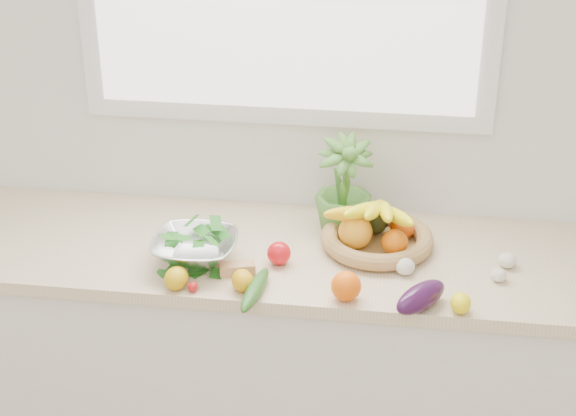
# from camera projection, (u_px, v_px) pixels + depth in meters

# --- Properties ---
(back_wall) EXTENTS (4.50, 0.02, 2.70)m
(back_wall) POSITION_uv_depth(u_px,v_px,m) (286.00, 77.00, 2.77)
(back_wall) COLOR white
(back_wall) RESTS_ON ground
(counter_cabinet) EXTENTS (2.20, 0.58, 0.86)m
(counter_cabinet) POSITION_uv_depth(u_px,v_px,m) (274.00, 371.00, 2.92)
(counter_cabinet) COLOR silver
(counter_cabinet) RESTS_ON ground
(countertop) EXTENTS (2.24, 0.62, 0.04)m
(countertop) POSITION_uv_depth(u_px,v_px,m) (273.00, 253.00, 2.72)
(countertop) COLOR beige
(countertop) RESTS_ON counter_cabinet
(orange_loose) EXTENTS (0.11, 0.11, 0.08)m
(orange_loose) POSITION_uv_depth(u_px,v_px,m) (346.00, 286.00, 2.43)
(orange_loose) COLOR #FF6008
(orange_loose) RESTS_ON countertop
(lemon_a) EXTENTS (0.08, 0.09, 0.07)m
(lemon_a) POSITION_uv_depth(u_px,v_px,m) (176.00, 278.00, 2.49)
(lemon_a) COLOR gold
(lemon_a) RESTS_ON countertop
(lemon_b) EXTENTS (0.06, 0.07, 0.06)m
(lemon_b) POSITION_uv_depth(u_px,v_px,m) (461.00, 303.00, 2.38)
(lemon_b) COLOR yellow
(lemon_b) RESTS_ON countertop
(lemon_c) EXTENTS (0.08, 0.09, 0.06)m
(lemon_c) POSITION_uv_depth(u_px,v_px,m) (242.00, 280.00, 2.48)
(lemon_c) COLOR #DC9C0B
(lemon_c) RESTS_ON countertop
(apple) EXTENTS (0.08, 0.08, 0.07)m
(apple) POSITION_uv_depth(u_px,v_px,m) (279.00, 253.00, 2.61)
(apple) COLOR red
(apple) RESTS_ON countertop
(ginger) EXTENTS (0.11, 0.07, 0.03)m
(ginger) POSITION_uv_depth(u_px,v_px,m) (237.00, 269.00, 2.57)
(ginger) COLOR tan
(ginger) RESTS_ON countertop
(garlic_a) EXTENTS (0.07, 0.07, 0.05)m
(garlic_a) POSITION_uv_depth(u_px,v_px,m) (405.00, 266.00, 2.56)
(garlic_a) COLOR silver
(garlic_a) RESTS_ON countertop
(garlic_b) EXTENTS (0.07, 0.07, 0.05)m
(garlic_b) POSITION_uv_depth(u_px,v_px,m) (507.00, 260.00, 2.60)
(garlic_b) COLOR silver
(garlic_b) RESTS_ON countertop
(garlic_c) EXTENTS (0.05, 0.05, 0.04)m
(garlic_c) POSITION_uv_depth(u_px,v_px,m) (499.00, 275.00, 2.53)
(garlic_c) COLOR white
(garlic_c) RESTS_ON countertop
(eggplant) EXTENTS (0.17, 0.19, 0.08)m
(eggplant) POSITION_uv_depth(u_px,v_px,m) (421.00, 297.00, 2.39)
(eggplant) COLOR #300E34
(eggplant) RESTS_ON countertop
(cucumber) EXTENTS (0.07, 0.24, 0.04)m
(cucumber) POSITION_uv_depth(u_px,v_px,m) (255.00, 290.00, 2.46)
(cucumber) COLOR #2E5C1B
(cucumber) RESTS_ON countertop
(radish) EXTENTS (0.03, 0.03, 0.03)m
(radish) POSITION_uv_depth(u_px,v_px,m) (193.00, 287.00, 2.48)
(radish) COLOR red
(radish) RESTS_ON countertop
(potted_herb) EXTENTS (0.22, 0.22, 0.32)m
(potted_herb) POSITION_uv_depth(u_px,v_px,m) (344.00, 187.00, 2.75)
(potted_herb) COLOR #48802E
(potted_herb) RESTS_ON countertop
(fruit_basket) EXTENTS (0.41, 0.41, 0.18)m
(fruit_basket) POSITION_uv_depth(u_px,v_px,m) (376.00, 233.00, 2.69)
(fruit_basket) COLOR tan
(fruit_basket) RESTS_ON countertop
(colander_with_spinach) EXTENTS (0.25, 0.25, 0.13)m
(colander_with_spinach) POSITION_uv_depth(u_px,v_px,m) (195.00, 243.00, 2.60)
(colander_with_spinach) COLOR white
(colander_with_spinach) RESTS_ON countertop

